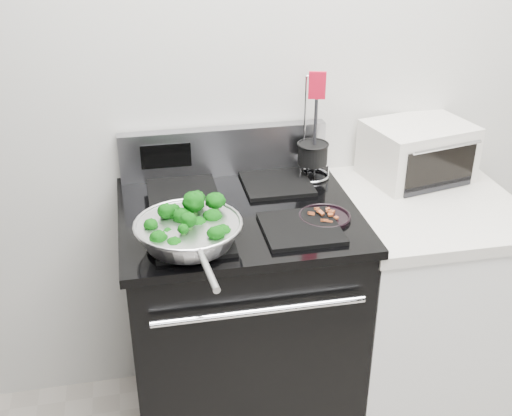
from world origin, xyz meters
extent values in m
cube|color=beige|center=(0.00, 1.75, 1.35)|extent=(4.00, 0.02, 2.70)
cube|color=black|center=(-0.30, 1.41, 0.46)|extent=(0.76, 0.66, 0.92)
cube|color=black|center=(-0.30, 1.41, 0.94)|extent=(0.79, 0.69, 0.03)
cube|color=#99999E|center=(-0.30, 1.72, 1.04)|extent=(0.76, 0.05, 0.18)
cube|color=black|center=(-0.47, 1.24, 0.96)|extent=(0.24, 0.24, 0.01)
cube|color=black|center=(-0.13, 1.24, 0.96)|extent=(0.24, 0.24, 0.01)
cube|color=black|center=(-0.47, 1.58, 0.96)|extent=(0.24, 0.24, 0.01)
cube|color=black|center=(-0.13, 1.58, 0.96)|extent=(0.24, 0.24, 0.01)
cube|color=white|center=(0.39, 1.41, 0.44)|extent=(0.60, 0.66, 0.88)
cube|color=beige|center=(0.39, 1.41, 0.90)|extent=(0.62, 0.68, 0.04)
torus|color=silver|center=(-0.48, 1.21, 1.03)|extent=(0.33, 0.33, 0.01)
cylinder|color=silver|center=(-0.46, 0.96, 1.02)|extent=(0.04, 0.20, 0.02)
cylinder|color=black|center=(-0.03, 1.30, 0.95)|extent=(0.17, 0.17, 0.01)
cylinder|color=black|center=(0.01, 1.62, 1.04)|extent=(0.11, 0.11, 0.08)
cylinder|color=black|center=(0.01, 1.62, 1.13)|extent=(0.01, 0.01, 0.24)
cube|color=red|center=(0.01, 1.62, 1.30)|extent=(0.06, 0.03, 0.10)
cube|color=silver|center=(0.42, 1.61, 1.03)|extent=(0.42, 0.35, 0.21)
cube|color=black|center=(0.42, 1.47, 1.02)|extent=(0.29, 0.07, 0.15)
camera|label=1|loc=(-0.62, -0.45, 1.94)|focal=45.00mm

